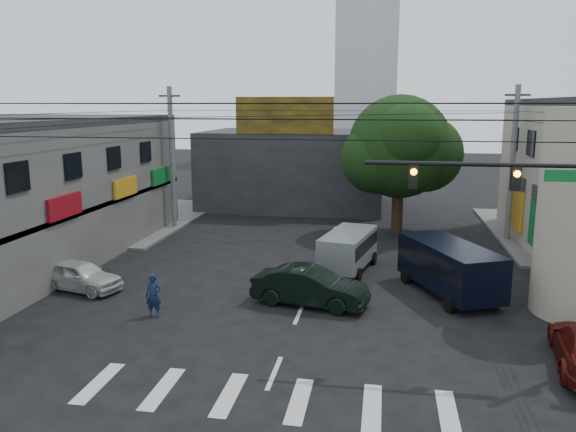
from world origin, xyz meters
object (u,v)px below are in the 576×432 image
(white_compact, at_px, (81,276))
(silver_minivan, at_px, (348,251))
(traffic_gantry, at_px, (542,214))
(dark_sedan, at_px, (310,287))
(utility_pole_far_right, at_px, (512,165))
(traffic_officer, at_px, (154,296))
(street_tree, at_px, (400,147))
(utility_pole_far_left, at_px, (172,159))
(navy_van, at_px, (449,270))

(white_compact, distance_m, silver_minivan, 12.49)
(traffic_gantry, xyz_separation_m, dark_sedan, (-7.53, 4.10, -4.05))
(utility_pole_far_right, bearing_deg, traffic_officer, -136.45)
(utility_pole_far_right, bearing_deg, street_tree, 171.25)
(utility_pole_far_left, xyz_separation_m, navy_van, (16.49, -10.62, -3.49))
(traffic_gantry, bearing_deg, street_tree, 101.99)
(dark_sedan, bearing_deg, utility_pole_far_left, 51.25)
(traffic_gantry, xyz_separation_m, white_compact, (-17.76, 4.22, -4.16))
(traffic_gantry, bearing_deg, navy_van, 106.00)
(navy_van, bearing_deg, utility_pole_far_right, -47.63)
(traffic_gantry, distance_m, dark_sedan, 9.48)
(traffic_officer, bearing_deg, dark_sedan, 16.59)
(white_compact, height_order, traffic_officer, traffic_officer)
(white_compact, relative_size, traffic_officer, 2.47)
(utility_pole_far_right, relative_size, silver_minivan, 1.93)
(street_tree, height_order, traffic_gantry, street_tree)
(street_tree, xyz_separation_m, silver_minivan, (-2.51, -8.73, -4.51))
(traffic_gantry, relative_size, white_compact, 1.72)
(white_compact, relative_size, silver_minivan, 0.88)
(street_tree, xyz_separation_m, traffic_gantry, (3.82, -18.00, -0.64))
(traffic_gantry, xyz_separation_m, navy_van, (-1.83, 6.38, -3.72))
(dark_sedan, xyz_separation_m, traffic_officer, (-5.78, -2.29, 0.07))
(traffic_gantry, distance_m, utility_pole_far_left, 25.00)
(utility_pole_far_left, distance_m, white_compact, 13.38)
(street_tree, height_order, silver_minivan, street_tree)
(silver_minivan, bearing_deg, traffic_gantry, -133.70)
(traffic_gantry, bearing_deg, utility_pole_far_right, 81.06)
(traffic_gantry, height_order, utility_pole_far_left, utility_pole_far_left)
(utility_pole_far_right, relative_size, traffic_officer, 5.44)
(traffic_gantry, distance_m, traffic_officer, 14.01)
(traffic_officer, bearing_deg, navy_van, 16.70)
(street_tree, relative_size, navy_van, 1.46)
(silver_minivan, distance_m, navy_van, 5.36)
(white_compact, relative_size, navy_van, 0.70)
(silver_minivan, bearing_deg, utility_pole_far_right, -37.44)
(dark_sedan, bearing_deg, utility_pole_far_right, -26.99)
(dark_sedan, relative_size, navy_van, 0.83)
(utility_pole_far_right, height_order, navy_van, utility_pole_far_right)
(street_tree, height_order, dark_sedan, street_tree)
(traffic_officer, bearing_deg, utility_pole_far_right, 38.51)
(street_tree, relative_size, dark_sedan, 1.75)
(traffic_gantry, distance_m, silver_minivan, 11.88)
(utility_pole_far_left, distance_m, silver_minivan, 14.72)
(traffic_gantry, distance_m, white_compact, 18.72)
(utility_pole_far_left, relative_size, silver_minivan, 1.93)
(utility_pole_far_right, distance_m, navy_van, 12.05)
(utility_pole_far_left, bearing_deg, street_tree, 3.95)
(traffic_officer, bearing_deg, silver_minivan, 41.92)
(street_tree, relative_size, utility_pole_far_right, 0.95)
(utility_pole_far_left, bearing_deg, traffic_officer, -71.75)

